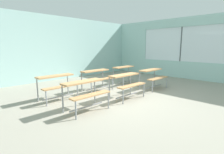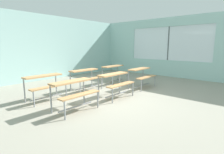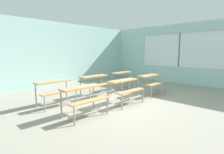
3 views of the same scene
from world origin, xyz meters
The scene contains 9 objects.
ground centered at (0.00, 0.00, -0.03)m, with size 10.00×9.00×0.05m, color gray.
wall_back centered at (0.00, 4.50, 1.50)m, with size 10.00×0.12×3.00m, color #A8D1CC.
wall_right centered at (5.00, -0.13, 1.45)m, with size 0.12×9.00×3.00m.
desk_bench_r0c0 centered at (-1.26, 0.13, 0.56)m, with size 1.10×0.59×0.74m.
desk_bench_r0c1 centered at (0.26, 0.08, 0.56)m, with size 1.10×0.60×0.74m.
desk_bench_r0c2 centered at (1.89, 0.14, 0.56)m, with size 1.10×0.60×0.74m.
desk_bench_r1c0 centered at (-1.33, 1.44, 0.56)m, with size 1.10×0.59×0.74m.
desk_bench_r1c1 centered at (0.26, 1.48, 0.56)m, with size 1.11×0.61×0.74m.
desk_bench_r1c2 centered at (1.89, 1.50, 0.56)m, with size 1.10×0.60×0.74m.
Camera 1 is at (-3.80, -3.30, 1.60)m, focal length 28.00 mm.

